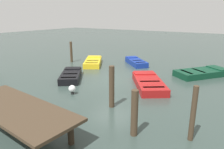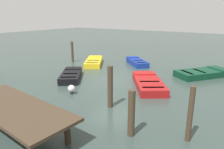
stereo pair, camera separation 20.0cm
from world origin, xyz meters
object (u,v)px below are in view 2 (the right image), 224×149
object	(u,v)px
mooring_piling_mid_left	(131,113)
marker_buoy	(71,89)
mooring_piling_far_right	(190,114)
rowboat_yellow	(94,62)
rowboat_dark_green	(203,73)
rowboat_blue	(137,62)
mooring_piling_far_left	(110,87)
mooring_piling_mid_right	(72,52)
dock_segment	(14,109)
rowboat_black	(71,75)
rowboat_red	(148,83)

from	to	relation	value
mooring_piling_mid_left	marker_buoy	world-z (taller)	mooring_piling_mid_left
marker_buoy	mooring_piling_far_right	bearing A→B (deg)	171.53
mooring_piling_far_right	marker_buoy	distance (m)	6.13
rowboat_yellow	mooring_piling_mid_left	bearing A→B (deg)	-166.91
rowboat_dark_green	rowboat_blue	distance (m)	5.16
mooring_piling_far_left	mooring_piling_mid_right	xyz separation A→B (m)	(7.79, -5.71, -0.05)
rowboat_blue	mooring_piling_mid_left	bearing A→B (deg)	158.63
mooring_piling_far_right	marker_buoy	world-z (taller)	mooring_piling_far_right
rowboat_dark_green	mooring_piling_far_right	xyz separation A→B (m)	(-1.09, 8.01, 0.71)
rowboat_yellow	dock_segment	bearing A→B (deg)	171.06
marker_buoy	mooring_piling_mid_right	bearing A→B (deg)	-46.39
rowboat_black	mooring_piling_far_right	size ratio (longest dim) A/B	1.57
mooring_piling_mid_left	mooring_piling_far_right	xyz separation A→B (m)	(-1.67, -0.75, 0.12)
mooring_piling_mid_left	mooring_piling_mid_right	xyz separation A→B (m)	(9.63, -7.18, 0.07)
rowboat_black	rowboat_yellow	bearing A→B (deg)	-18.36
dock_segment	mooring_piling_mid_left	size ratio (longest dim) A/B	3.17
rowboat_blue	rowboat_dark_green	bearing A→B (deg)	-143.74
mooring_piling_mid_left	rowboat_yellow	bearing A→B (deg)	-44.72
rowboat_dark_green	rowboat_yellow	xyz separation A→B (m)	(8.09, 1.32, 0.00)
dock_segment	rowboat_black	xyz separation A→B (m)	(2.80, -5.53, -0.62)
dock_segment	mooring_piling_mid_right	world-z (taller)	mooring_piling_mid_right
mooring_piling_far_left	mooring_piling_far_right	size ratio (longest dim) A/B	1.00
rowboat_red	mooring_piling_mid_right	xyz separation A→B (m)	(8.08, -2.30, 0.66)
rowboat_yellow	marker_buoy	distance (m)	6.60
dock_segment	mooring_piling_far_left	world-z (taller)	mooring_piling_far_left
rowboat_blue	mooring_piling_far_right	bearing A→B (deg)	168.58
marker_buoy	rowboat_blue	bearing A→B (deg)	-88.58
mooring_piling_far_right	mooring_piling_mid_right	world-z (taller)	mooring_piling_far_right
rowboat_red	rowboat_yellow	distance (m)	6.48
dock_segment	rowboat_yellow	xyz separation A→B (m)	(4.04, -9.41, -0.62)
mooring_piling_mid_right	rowboat_blue	bearing A→B (deg)	-157.14
rowboat_blue	mooring_piling_mid_right	world-z (taller)	mooring_piling_mid_right
rowboat_black	rowboat_blue	world-z (taller)	same
mooring_piling_far_right	mooring_piling_mid_right	distance (m)	13.01
mooring_piling_mid_right	mooring_piling_far_right	bearing A→B (deg)	150.34
rowboat_red	mooring_piling_far_right	xyz separation A→B (m)	(-3.23, 4.14, 0.71)
rowboat_yellow	mooring_piling_far_right	distance (m)	11.39
mooring_piling_mid_left	mooring_piling_mid_right	size ratio (longest dim) A/B	0.92
mooring_piling_far_right	rowboat_red	bearing A→B (deg)	-52.04
rowboat_dark_green	marker_buoy	bearing A→B (deg)	-177.98
rowboat_dark_green	mooring_piling_mid_left	bearing A→B (deg)	-147.01
mooring_piling_mid_left	mooring_piling_far_left	bearing A→B (deg)	-38.65
mooring_piling_far_right	rowboat_yellow	bearing A→B (deg)	-36.08
rowboat_dark_green	mooring_piling_mid_left	xyz separation A→B (m)	(0.58, 8.75, 0.59)
rowboat_yellow	rowboat_blue	bearing A→B (deg)	-89.66
rowboat_red	mooring_piling_far_left	world-z (taller)	mooring_piling_far_left
mooring_piling_far_left	marker_buoy	bearing A→B (deg)	-3.93
rowboat_yellow	mooring_piling_mid_right	bearing A→B (deg)	64.61
dock_segment	rowboat_blue	world-z (taller)	dock_segment
rowboat_yellow	marker_buoy	size ratio (longest dim) A/B	6.83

